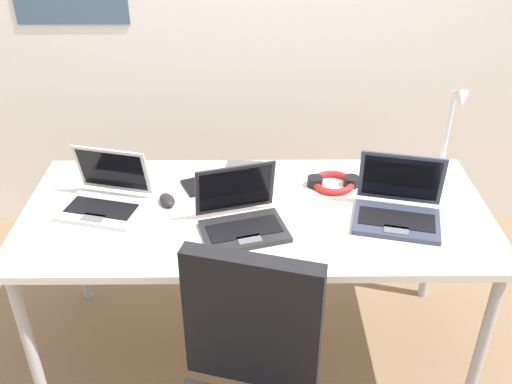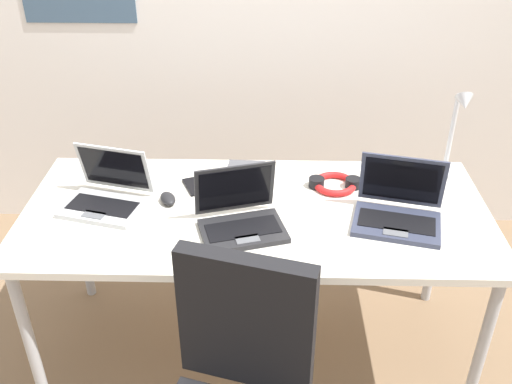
# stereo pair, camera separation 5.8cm
# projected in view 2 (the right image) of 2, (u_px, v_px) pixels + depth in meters

# --- Properties ---
(ground_plane) EXTENTS (12.00, 12.00, 0.00)m
(ground_plane) POSITION_uv_depth(u_px,v_px,m) (256.00, 346.00, 2.63)
(ground_plane) COLOR #7A6047
(desk) EXTENTS (1.80, 0.80, 0.74)m
(desk) POSITION_uv_depth(u_px,v_px,m) (256.00, 222.00, 2.27)
(desk) COLOR silver
(desk) RESTS_ON ground_plane
(desk_lamp) EXTENTS (0.12, 0.18, 0.40)m
(desk_lamp) POSITION_uv_depth(u_px,v_px,m) (454.00, 134.00, 2.36)
(desk_lamp) COLOR silver
(desk_lamp) RESTS_ON desk
(laptop_far_corner) EXTENTS (0.36, 0.32, 0.22)m
(laptop_far_corner) POSITION_uv_depth(u_px,v_px,m) (240.00, 217.00, 2.11)
(laptop_far_corner) COLOR #232326
(laptop_far_corner) RESTS_ON desk
(laptop_mid_desk) EXTENTS (0.35, 0.32, 0.22)m
(laptop_mid_desk) POSITION_uv_depth(u_px,v_px,m) (106.00, 195.00, 2.24)
(laptop_mid_desk) COLOR #B7BABC
(laptop_mid_desk) RESTS_ON desk
(laptop_back_right) EXTENTS (0.37, 0.32, 0.23)m
(laptop_back_right) POSITION_uv_depth(u_px,v_px,m) (398.00, 210.00, 2.15)
(laptop_back_right) COLOR #33384C
(laptop_back_right) RESTS_ON desk
(computer_mouse) EXTENTS (0.09, 0.11, 0.03)m
(computer_mouse) POSITION_uv_depth(u_px,v_px,m) (168.00, 199.00, 2.28)
(computer_mouse) COLOR black
(computer_mouse) RESTS_ON desk
(cell_phone) EXTENTS (0.11, 0.15, 0.01)m
(cell_phone) POSITION_uv_depth(u_px,v_px,m) (194.00, 186.00, 2.38)
(cell_phone) COLOR black
(cell_phone) RESTS_ON desk
(headphones) EXTENTS (0.21, 0.18, 0.04)m
(headphones) POSITION_uv_depth(u_px,v_px,m) (335.00, 184.00, 2.38)
(headphones) COLOR red
(headphones) RESTS_ON desk
(book_stack) EXTENTS (0.21, 0.16, 0.05)m
(book_stack) POSITION_uv_depth(u_px,v_px,m) (248.00, 174.00, 2.42)
(book_stack) COLOR #4C4C51
(book_stack) RESTS_ON desk
(coffee_mug) EXTENTS (0.11, 0.08, 0.09)m
(coffee_mug) POSITION_uv_depth(u_px,v_px,m) (115.00, 161.00, 2.48)
(coffee_mug) COLOR black
(coffee_mug) RESTS_ON desk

